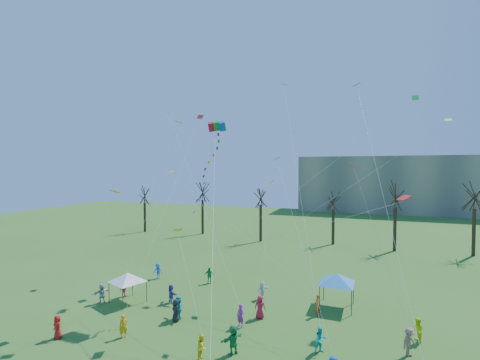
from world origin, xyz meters
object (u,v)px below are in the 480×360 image
(big_box_kite, at_px, (210,175))
(canopy_tent_white, at_px, (128,277))
(canopy_tent_blue, at_px, (337,278))
(distant_building, at_px, (416,185))

(big_box_kite, xyz_separation_m, canopy_tent_white, (-6.80, -2.50, -9.01))
(canopy_tent_white, bearing_deg, canopy_tent_blue, 16.99)
(canopy_tent_white, relative_size, canopy_tent_blue, 0.85)
(big_box_kite, xyz_separation_m, canopy_tent_blue, (10.55, 2.80, -8.79))
(distant_building, distance_m, canopy_tent_white, 82.04)
(big_box_kite, bearing_deg, canopy_tent_blue, 14.85)
(big_box_kite, distance_m, canopy_tent_white, 11.56)
(canopy_tent_blue, bearing_deg, distant_building, 77.55)
(distant_building, bearing_deg, canopy_tent_white, -113.58)
(distant_building, relative_size, canopy_tent_blue, 15.47)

